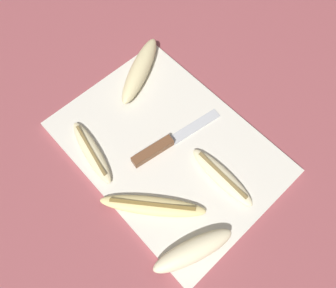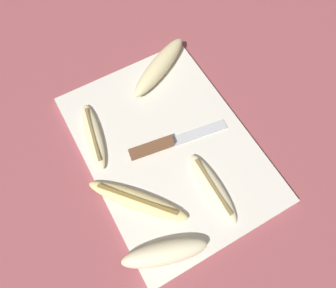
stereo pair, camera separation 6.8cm
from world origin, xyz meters
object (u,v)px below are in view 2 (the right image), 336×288
(banana_pale_long, at_px, (213,188))
(banana_bright_far, at_px, (165,253))
(banana_soft_right, at_px, (159,66))
(knife, at_px, (161,145))
(banana_cream_curved, at_px, (94,136))
(banana_golden_short, at_px, (137,201))

(banana_pale_long, distance_m, banana_bright_far, 0.15)
(banana_soft_right, bearing_deg, knife, -28.00)
(banana_cream_curved, height_order, banana_soft_right, banana_soft_right)
(knife, bearing_deg, banana_golden_short, -41.42)
(banana_pale_long, bearing_deg, banana_cream_curved, -144.73)
(banana_pale_long, bearing_deg, banana_soft_right, 170.82)
(banana_soft_right, bearing_deg, banana_pale_long, -9.18)
(banana_soft_right, distance_m, banana_bright_far, 0.41)
(banana_pale_long, xyz_separation_m, banana_cream_curved, (-0.22, -0.16, -0.00))
(knife, height_order, banana_bright_far, banana_bright_far)
(banana_pale_long, relative_size, banana_soft_right, 0.84)
(knife, bearing_deg, banana_bright_far, -18.88)
(knife, height_order, banana_soft_right, banana_soft_right)
(banana_golden_short, bearing_deg, banana_cream_curved, -174.57)
(banana_cream_curved, distance_m, banana_soft_right, 0.22)
(banana_pale_long, relative_size, banana_cream_curved, 0.97)
(banana_golden_short, distance_m, banana_bright_far, 0.11)
(banana_pale_long, relative_size, banana_bright_far, 0.99)
(banana_golden_short, bearing_deg, banana_soft_right, 143.41)
(banana_golden_short, relative_size, banana_cream_curved, 1.09)
(knife, xyz_separation_m, banana_cream_curved, (-0.09, -0.11, 0.00))
(banana_soft_right, bearing_deg, banana_bright_far, -27.62)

